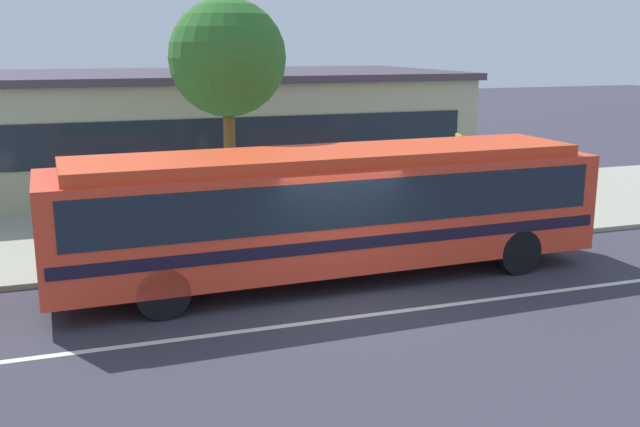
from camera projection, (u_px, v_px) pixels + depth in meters
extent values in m
plane|color=#353440|center=(347.00, 302.00, 14.33)|extent=(120.00, 120.00, 0.00)
cube|color=#9A9B87|center=(259.00, 221.00, 20.63)|extent=(60.00, 8.00, 0.12)
cube|color=silver|center=(362.00, 316.00, 13.60)|extent=(56.00, 0.16, 0.01)
cube|color=red|center=(331.00, 211.00, 15.45)|extent=(11.72, 2.83, 2.11)
cube|color=red|center=(331.00, 156.00, 15.19)|extent=(10.78, 2.51, 0.24)
cube|color=#19232D|center=(331.00, 192.00, 15.36)|extent=(11.03, 2.84, 0.93)
cube|color=black|center=(331.00, 229.00, 15.54)|extent=(11.49, 2.85, 0.24)
cube|color=#19232D|center=(558.00, 175.00, 17.33)|extent=(0.18, 2.23, 1.01)
cylinder|color=black|center=(464.00, 228.00, 18.06)|extent=(1.01, 0.31, 1.00)
cylinder|color=black|center=(518.00, 252.00, 16.00)|extent=(1.01, 0.31, 1.00)
cylinder|color=black|center=(146.00, 259.00, 15.42)|extent=(1.01, 0.31, 1.00)
cylinder|color=black|center=(163.00, 293.00, 13.37)|extent=(1.01, 0.31, 1.00)
cylinder|color=navy|center=(272.00, 221.00, 18.61)|extent=(0.14, 0.14, 0.82)
cylinder|color=navy|center=(268.00, 220.00, 18.72)|extent=(0.14, 0.14, 0.82)
cylinder|color=gold|center=(270.00, 193.00, 18.50)|extent=(0.45, 0.45, 0.59)
sphere|color=tan|center=(269.00, 178.00, 18.41)|extent=(0.22, 0.22, 0.22)
cylinder|color=gray|center=(457.00, 188.00, 18.45)|extent=(0.08, 0.08, 2.54)
cube|color=yellow|center=(459.00, 145.00, 18.21)|extent=(0.12, 0.44, 0.56)
cylinder|color=brown|center=(230.00, 168.00, 18.51)|extent=(0.29, 0.29, 3.47)
sphere|color=#2D6B29|center=(227.00, 58.00, 17.89)|extent=(2.88, 2.88, 2.88)
cube|color=#A0A485|center=(174.00, 131.00, 26.41)|extent=(19.67, 8.76, 3.70)
cube|color=#19232D|center=(194.00, 141.00, 22.32)|extent=(18.09, 0.04, 1.33)
cube|color=#403646|center=(171.00, 75.00, 25.97)|extent=(20.07, 9.16, 0.24)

